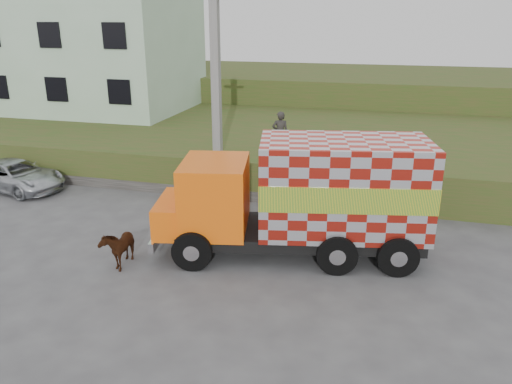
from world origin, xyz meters
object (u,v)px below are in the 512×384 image
(cow, at_px, (119,246))
(utility_pole, at_px, (216,88))
(cargo_truck, at_px, (306,197))
(pedestrian, at_px, (280,134))
(suv, at_px, (15,175))

(cow, bearing_deg, utility_pole, 77.36)
(cargo_truck, bearing_deg, cow, -169.16)
(utility_pole, relative_size, cargo_truck, 1.00)
(utility_pole, bearing_deg, cow, -96.80)
(utility_pole, bearing_deg, pedestrian, 18.64)
(cow, xyz_separation_m, suv, (-7.22, 4.68, 0.02))
(pedestrian, bearing_deg, suv, -0.57)
(cow, bearing_deg, pedestrian, 61.13)
(utility_pole, bearing_deg, suv, -168.32)
(cow, relative_size, suv, 0.32)
(utility_pole, xyz_separation_m, suv, (-7.97, -1.65, -3.49))
(cargo_truck, bearing_deg, suv, 156.07)
(suv, xyz_separation_m, pedestrian, (10.23, 2.41, 1.77))
(suv, relative_size, pedestrian, 2.46)
(cow, distance_m, suv, 8.60)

